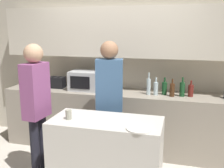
{
  "coord_description": "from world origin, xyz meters",
  "views": [
    {
      "loc": [
        0.93,
        -2.42,
        1.88
      ],
      "look_at": [
        0.17,
        0.43,
        1.25
      ],
      "focal_mm": 42.0,
      "sensor_mm": 36.0,
      "label": 1
    }
  ],
  "objects": [
    {
      "name": "person_left",
      "position": [
        -0.72,
        0.26,
        1.02
      ],
      "size": [
        0.22,
        0.36,
        1.71
      ],
      "rotation": [
        0.0,
        0.0,
        -1.66
      ],
      "color": "black",
      "rests_on": "ground_plane"
    },
    {
      "name": "bottle_5",
      "position": [
        1.07,
        1.38,
        1.02
      ],
      "size": [
        0.08,
        0.08,
        0.23
      ],
      "color": "maroon",
      "rests_on": "back_counter"
    },
    {
      "name": "toaster",
      "position": [
        -1.03,
        1.39,
        1.02
      ],
      "size": [
        0.26,
        0.16,
        0.18
      ],
      "color": "black",
      "rests_on": "back_counter"
    },
    {
      "name": "back_wall",
      "position": [
        0.0,
        1.66,
        1.54
      ],
      "size": [
        6.4,
        0.4,
        2.7
      ],
      "color": "beige",
      "rests_on": "ground_plane"
    },
    {
      "name": "bottle_1",
      "position": [
        0.59,
        1.33,
        1.03
      ],
      "size": [
        0.06,
        0.06,
        0.26
      ],
      "color": "silver",
      "rests_on": "back_counter"
    },
    {
      "name": "bottle_0",
      "position": [
        0.48,
        1.34,
        1.05
      ],
      "size": [
        0.06,
        0.06,
        0.33
      ],
      "color": "silver",
      "rests_on": "back_counter"
    },
    {
      "name": "back_counter",
      "position": [
        0.0,
        1.39,
        0.46
      ],
      "size": [
        3.6,
        0.62,
        0.93
      ],
      "color": "gray",
      "rests_on": "ground_plane"
    },
    {
      "name": "microwave",
      "position": [
        -0.5,
        1.39,
        1.08
      ],
      "size": [
        0.52,
        0.39,
        0.3
      ],
      "color": "#B7BABC",
      "rests_on": "back_counter"
    },
    {
      "name": "bottle_4",
      "position": [
        0.96,
        1.35,
        1.03
      ],
      "size": [
        0.08,
        0.08,
        0.28
      ],
      "color": "#194723",
      "rests_on": "back_counter"
    },
    {
      "name": "person_center",
      "position": [
        0.05,
        0.73,
        1.04
      ],
      "size": [
        0.37,
        0.26,
        1.73
      ],
      "rotation": [
        0.0,
        0.0,
        -2.93
      ],
      "color": "black",
      "rests_on": "ground_plane"
    },
    {
      "name": "bottle_3",
      "position": [
        0.82,
        1.31,
        1.03
      ],
      "size": [
        0.07,
        0.07,
        0.26
      ],
      "color": "#472814",
      "rests_on": "back_counter"
    },
    {
      "name": "kitchen_island",
      "position": [
        0.17,
        0.18,
        0.45
      ],
      "size": [
        1.22,
        0.58,
        0.9
      ],
      "color": "beige",
      "rests_on": "ground_plane"
    },
    {
      "name": "cup_0",
      "position": [
        -0.24,
        0.1,
        0.96
      ],
      "size": [
        0.07,
        0.07,
        0.11
      ],
      "color": "#A09F8C",
      "rests_on": "kitchen_island"
    },
    {
      "name": "bottle_2",
      "position": [
        0.7,
        1.39,
        1.03
      ],
      "size": [
        0.08,
        0.08,
        0.26
      ],
      "color": "#194723",
      "rests_on": "back_counter"
    },
    {
      "name": "plate_on_island",
      "position": [
        0.56,
        0.01,
        0.91
      ],
      "size": [
        0.26,
        0.26,
        0.01
      ],
      "color": "white",
      "rests_on": "kitchen_island"
    }
  ]
}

